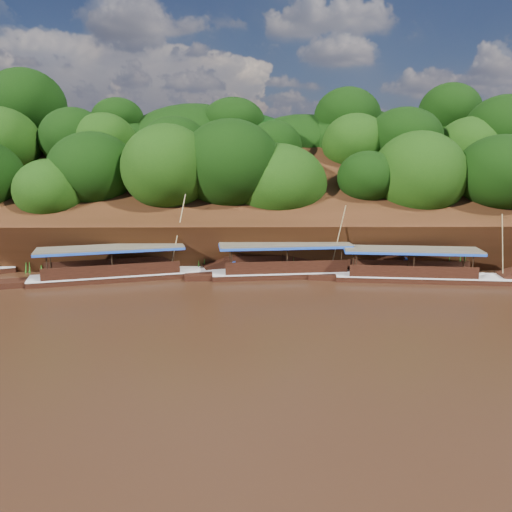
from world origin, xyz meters
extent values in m
plane|color=black|center=(0.00, 0.00, 0.00)|extent=(160.00, 160.00, 0.00)
cube|color=black|center=(0.00, 16.00, 3.50)|extent=(120.00, 16.12, 13.64)
cube|color=black|center=(0.00, 26.00, 0.00)|extent=(120.00, 24.00, 12.00)
ellipsoid|color=#133609|center=(-6.00, 15.00, 3.50)|extent=(18.00, 8.00, 6.40)
ellipsoid|color=#133609|center=(0.00, 23.00, 9.20)|extent=(24.00, 11.00, 8.40)
cube|color=black|center=(9.72, 6.75, 0.00)|extent=(12.32, 3.43, 0.86)
cube|color=silver|center=(9.72, 6.75, 0.41)|extent=(12.33, 3.50, 0.10)
cube|color=brown|center=(8.96, 6.83, 2.29)|extent=(9.73, 3.45, 0.11)
cube|color=#1C48B6|center=(8.96, 6.83, 2.18)|extent=(9.73, 3.45, 0.17)
cylinder|color=tan|center=(14.86, 5.69, 2.75)|extent=(0.95, 0.84, 4.51)
cube|color=black|center=(0.75, 8.23, 0.00)|extent=(12.46, 3.48, 0.92)
cube|color=silver|center=(0.75, 8.23, 0.44)|extent=(12.46, 3.54, 0.10)
cube|color=black|center=(7.63, 8.93, 0.72)|extent=(3.07, 1.97, 1.73)
cube|color=#1C48B6|center=(8.39, 9.00, 1.02)|extent=(1.68, 1.90, 0.63)
cube|color=red|center=(8.39, 9.00, 0.68)|extent=(1.68, 1.90, 0.63)
cube|color=brown|center=(-0.01, 8.15, 2.47)|extent=(9.84, 3.55, 0.12)
cube|color=#1C48B6|center=(-0.01, 8.15, 2.35)|extent=(9.84, 3.55, 0.18)
cylinder|color=tan|center=(3.87, 7.93, 2.99)|extent=(0.73, 1.51, 4.83)
cube|color=black|center=(-11.75, 7.52, 0.00)|extent=(13.16, 5.49, 0.89)
cube|color=silver|center=(-11.75, 7.52, 0.42)|extent=(13.18, 5.55, 0.10)
cube|color=black|center=(-4.66, 9.43, 0.69)|extent=(3.38, 2.37, 1.75)
cube|color=#1C48B6|center=(-3.88, 9.64, 0.99)|extent=(1.99, 2.05, 0.65)
cube|color=red|center=(-3.88, 9.64, 0.65)|extent=(1.99, 2.05, 0.65)
cube|color=brown|center=(-12.54, 7.31, 2.38)|extent=(10.51, 5.07, 0.12)
cube|color=#1C48B6|center=(-12.54, 7.31, 2.26)|extent=(10.51, 5.07, 0.18)
cylinder|color=tan|center=(-7.88, 8.36, 3.31)|extent=(1.21, 1.19, 5.53)
cube|color=black|center=(-20.39, 10.99, 0.72)|extent=(3.29, 2.72, 1.71)
cube|color=#1C48B6|center=(-19.71, 11.30, 1.03)|extent=(2.07, 2.22, 0.62)
cube|color=red|center=(-19.71, 11.30, 0.68)|extent=(2.07, 2.22, 0.62)
cone|color=#236318|center=(-19.13, 9.89, 0.88)|extent=(1.50, 1.50, 1.76)
cone|color=#236318|center=(-12.66, 9.79, 0.88)|extent=(1.50, 1.50, 1.76)
cone|color=#236318|center=(-6.25, 9.46, 0.70)|extent=(1.50, 1.50, 1.39)
cone|color=#236318|center=(1.14, 9.66, 0.90)|extent=(1.50, 1.50, 1.79)
cone|color=#236318|center=(7.43, 10.10, 0.88)|extent=(1.50, 1.50, 1.75)
cone|color=#236318|center=(13.29, 9.18, 0.84)|extent=(1.50, 1.50, 1.68)
camera|label=1|loc=(-2.63, -27.90, 8.96)|focal=35.00mm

